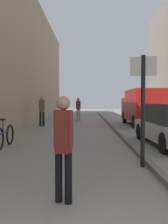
{
  "coord_description": "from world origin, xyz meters",
  "views": [
    {
      "loc": [
        0.1,
        -1.5,
        1.53
      ],
      "look_at": [
        -0.06,
        10.82,
        1.02
      ],
      "focal_mm": 40.49,
      "sensor_mm": 36.0,
      "label": 1
    }
  ],
  "objects_px": {
    "pedestrian_far_crossing": "(42,109)",
    "pedestrian_main_foreground": "(78,108)",
    "pedestrian_mid_block": "(63,142)",
    "delivery_van": "(144,106)",
    "bicycle_leaning": "(5,136)",
    "street_sign_post": "(143,101)"
  },
  "relations": [
    {
      "from": "pedestrian_far_crossing",
      "to": "pedestrian_main_foreground",
      "type": "bearing_deg",
      "value": 65.74
    },
    {
      "from": "pedestrian_mid_block",
      "to": "delivery_van",
      "type": "bearing_deg",
      "value": 94.01
    },
    {
      "from": "pedestrian_main_foreground",
      "to": "delivery_van",
      "type": "relative_size",
      "value": 0.34
    },
    {
      "from": "delivery_van",
      "to": "bicycle_leaning",
      "type": "height_order",
      "value": "delivery_van"
    },
    {
      "from": "pedestrian_main_foreground",
      "to": "street_sign_post",
      "type": "height_order",
      "value": "street_sign_post"
    },
    {
      "from": "pedestrian_far_crossing",
      "to": "delivery_van",
      "type": "xyz_separation_m",
      "value": [
        6.4,
        0.62,
        0.14
      ]
    },
    {
      "from": "bicycle_leaning",
      "to": "pedestrian_far_crossing",
      "type": "bearing_deg",
      "value": 90.88
    },
    {
      "from": "pedestrian_mid_block",
      "to": "bicycle_leaning",
      "type": "bearing_deg",
      "value": 139.3
    },
    {
      "from": "street_sign_post",
      "to": "pedestrian_mid_block",
      "type": "bearing_deg",
      "value": 63.74
    },
    {
      "from": "pedestrian_main_foreground",
      "to": "pedestrian_far_crossing",
      "type": "bearing_deg",
      "value": -121.23
    },
    {
      "from": "pedestrian_far_crossing",
      "to": "bicycle_leaning",
      "type": "xyz_separation_m",
      "value": [
        0.06,
        -7.2,
        -0.7
      ]
    },
    {
      "from": "pedestrian_main_foreground",
      "to": "pedestrian_mid_block",
      "type": "height_order",
      "value": "pedestrian_main_foreground"
    },
    {
      "from": "pedestrian_main_foreground",
      "to": "pedestrian_mid_block",
      "type": "bearing_deg",
      "value": -91.17
    },
    {
      "from": "pedestrian_far_crossing",
      "to": "bicycle_leaning",
      "type": "distance_m",
      "value": 7.23
    },
    {
      "from": "pedestrian_far_crossing",
      "to": "delivery_van",
      "type": "relative_size",
      "value": 0.35
    },
    {
      "from": "bicycle_leaning",
      "to": "street_sign_post",
      "type": "bearing_deg",
      "value": -30.67
    },
    {
      "from": "pedestrian_main_foreground",
      "to": "pedestrian_far_crossing",
      "type": "distance_m",
      "value": 4.37
    },
    {
      "from": "pedestrian_mid_block",
      "to": "pedestrian_far_crossing",
      "type": "height_order",
      "value": "pedestrian_far_crossing"
    },
    {
      "from": "pedestrian_main_foreground",
      "to": "delivery_van",
      "type": "height_order",
      "value": "delivery_van"
    },
    {
      "from": "pedestrian_mid_block",
      "to": "pedestrian_main_foreground",
      "type": "bearing_deg",
      "value": 112.96
    },
    {
      "from": "pedestrian_main_foreground",
      "to": "bicycle_leaning",
      "type": "height_order",
      "value": "pedestrian_main_foreground"
    },
    {
      "from": "street_sign_post",
      "to": "bicycle_leaning",
      "type": "distance_m",
      "value": 4.85
    }
  ]
}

